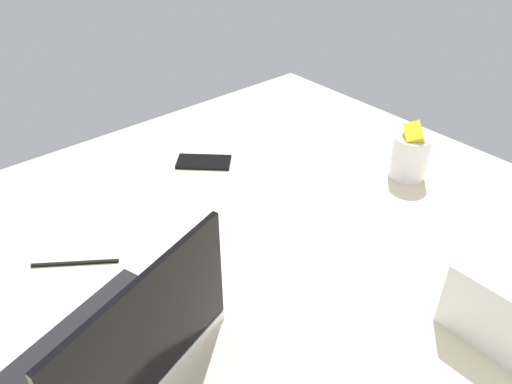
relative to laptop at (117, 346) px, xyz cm
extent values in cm
cube|color=beige|center=(-17.03, -2.71, -13.41)|extent=(180.00, 140.00, 18.00)
cube|color=silver|center=(0.92, -2.90, -3.41)|extent=(38.42, 31.93, 2.00)
cube|color=black|center=(1.38, -4.33, -2.21)|extent=(32.79, 25.00, 0.40)
cube|color=black|center=(-2.42, 7.58, 8.09)|extent=(31.75, 10.97, 21.00)
cylinder|color=silver|center=(-81.02, -3.72, 1.09)|extent=(9.00, 9.00, 11.00)
cube|color=yellow|center=(-81.28, -4.07, -0.90)|extent=(7.24, 7.59, 5.87)
cube|color=blue|center=(-81.60, -4.44, 1.71)|extent=(5.36, 6.63, 4.28)
cube|color=red|center=(-81.55, -3.29, 4.32)|extent=(6.51, 5.39, 4.25)
cube|color=yellow|center=(-81.08, -3.57, 6.94)|extent=(7.89, 6.69, 7.16)
cube|color=black|center=(-45.67, -41.55, -4.01)|extent=(14.83, 14.58, 0.80)
cube|color=black|center=(-3.98, -26.72, -4.11)|extent=(14.15, 10.41, 0.60)
camera|label=1|loc=(15.31, 51.21, 63.08)|focal=34.57mm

